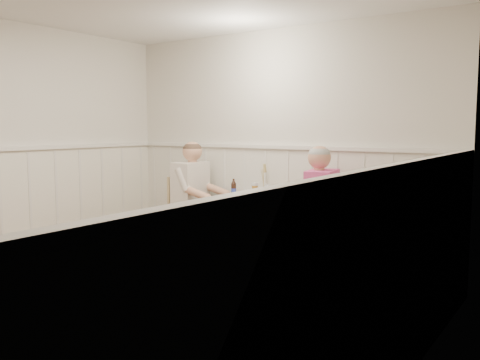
{
  "coord_description": "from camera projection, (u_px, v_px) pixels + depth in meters",
  "views": [
    {
      "loc": [
        2.84,
        -2.6,
        1.54
      ],
      "look_at": [
        -0.09,
        1.64,
        1.0
      ],
      "focal_mm": 38.0,
      "sensor_mm": 36.0,
      "label": 1
    }
  ],
  "objects": [
    {
      "name": "chair_left",
      "position": [
        191.0,
        214.0,
        5.94
      ],
      "size": [
        0.5,
        0.5,
        0.97
      ],
      "color": "tan",
      "rests_on": "ground"
    },
    {
      "name": "grass_vase",
      "position": [
        262.0,
        182.0,
        5.63
      ],
      "size": [
        0.05,
        0.05,
        0.41
      ],
      "color": "silver",
      "rests_on": "dining_table"
    },
    {
      "name": "beer_bottle",
      "position": [
        234.0,
        189.0,
        5.72
      ],
      "size": [
        0.06,
        0.06,
        0.21
      ],
      "color": "black",
      "rests_on": "dining_table"
    },
    {
      "name": "rolled_napkin",
      "position": [
        245.0,
        204.0,
        5.06
      ],
      "size": [
        0.19,
        0.06,
        0.04
      ],
      "color": "white",
      "rests_on": "dining_table"
    },
    {
      "name": "plate_man",
      "position": [
        262.0,
        202.0,
        5.17
      ],
      "size": [
        0.28,
        0.28,
        0.07
      ],
      "color": "white",
      "rests_on": "dining_table"
    },
    {
      "name": "man_in_pink",
      "position": [
        317.0,
        226.0,
        4.91
      ],
      "size": [
        0.7,
        0.5,
        1.39
      ],
      "color": "#3F3F47",
      "rests_on": "ground"
    },
    {
      "name": "diner_cream",
      "position": [
        194.0,
        210.0,
        5.85
      ],
      "size": [
        0.67,
        0.46,
        1.4
      ],
      "color": "#3F3F47",
      "rests_on": "ground"
    },
    {
      "name": "chair_right",
      "position": [
        320.0,
        236.0,
        4.91
      ],
      "size": [
        0.46,
        0.46,
        0.91
      ],
      "color": "tan",
      "rests_on": "ground"
    },
    {
      "name": "room_shell",
      "position": [
        123.0,
        130.0,
        3.74
      ],
      "size": [
        4.04,
        4.54,
        2.6
      ],
      "color": "silver",
      "rests_on": "ground"
    },
    {
      "name": "beer_glass_b",
      "position": [
        255.0,
        188.0,
        5.56
      ],
      "size": [
        0.07,
        0.07,
        0.18
      ],
      "color": "silver",
      "rests_on": "dining_table"
    },
    {
      "name": "plate_diner",
      "position": [
        226.0,
        198.0,
        5.49
      ],
      "size": [
        0.29,
        0.29,
        0.07
      ],
      "color": "white",
      "rests_on": "dining_table"
    },
    {
      "name": "ground_plane",
      "position": [
        128.0,
        328.0,
        3.9
      ],
      "size": [
        4.5,
        4.5,
        0.0
      ],
      "primitive_type": "plane",
      "color": "#462A1A"
    },
    {
      "name": "dining_table",
      "position": [
        251.0,
        211.0,
        5.38
      ],
      "size": [
        0.98,
        0.7,
        0.75
      ],
      "color": "#483B32",
      "rests_on": "ground"
    },
    {
      "name": "wainscot",
      "position": [
        186.0,
        226.0,
        4.39
      ],
      "size": [
        4.0,
        4.49,
        1.34
      ],
      "color": "silver",
      "rests_on": "ground"
    },
    {
      "name": "gingham_mat",
      "position": [
        241.0,
        197.0,
        5.7
      ],
      "size": [
        0.32,
        0.27,
        0.01
      ],
      "color": "#707CBD",
      "rests_on": "dining_table"
    },
    {
      "name": "beer_glass_a",
      "position": [
        268.0,
        190.0,
        5.51
      ],
      "size": [
        0.07,
        0.07,
        0.17
      ],
      "color": "silver",
      "rests_on": "dining_table"
    }
  ]
}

